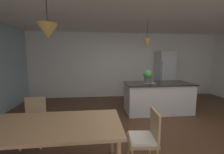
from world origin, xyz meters
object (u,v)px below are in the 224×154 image
potted_plant_on_island (148,76)px  refrigerator (164,75)px  chair_kitchen_end (145,137)px  dining_table (42,129)px  kitchen_island (158,97)px  chair_far_left (34,119)px

potted_plant_on_island → refrigerator: bearing=50.1°
chair_kitchen_end → potted_plant_on_island: bearing=69.1°
dining_table → kitchen_island: size_ratio=1.06×
kitchen_island → refrigerator: bearing=58.0°
kitchen_island → potted_plant_on_island: size_ratio=5.05×
refrigerator → chair_kitchen_end: bearing=-120.0°
dining_table → chair_far_left: (-0.47, 0.82, -0.20)m
dining_table → potted_plant_on_island: 3.08m
potted_plant_on_island → chair_far_left: bearing=-154.7°
chair_kitchen_end → refrigerator: size_ratio=0.45×
kitchen_island → chair_far_left: bearing=-157.1°
potted_plant_on_island → kitchen_island: bearing=-0.0°
chair_far_left → refrigerator: bearing=35.4°
dining_table → potted_plant_on_island: bearing=43.3°
dining_table → chair_kitchen_end: size_ratio=2.41×
chair_kitchen_end → kitchen_island: bearing=61.7°
chair_kitchen_end → chair_far_left: same height
chair_kitchen_end → kitchen_island: kitchen_island is taller
chair_kitchen_end → refrigerator: refrigerator is taller
chair_kitchen_end → chair_far_left: size_ratio=1.00×
chair_far_left → refrigerator: (4.01, 2.86, 0.49)m
chair_far_left → refrigerator: size_ratio=0.45×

